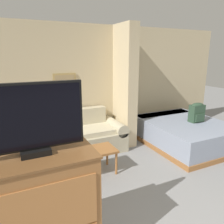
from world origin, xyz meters
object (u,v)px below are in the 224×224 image
object	(u,v)px
tv	(33,120)
bed	(184,132)
couch	(72,138)
coffee_table	(92,153)
backpack	(197,112)
tv_dresser	(42,214)

from	to	relation	value
tv	bed	bearing A→B (deg)	27.37
couch	tv	xyz separation A→B (m)	(-0.93, -2.34, 1.16)
couch	coffee_table	bearing A→B (deg)	-85.57
tv	bed	size ratio (longest dim) A/B	0.41
coffee_table	tv	world-z (taller)	tv
coffee_table	backpack	distance (m)	2.56
coffee_table	bed	world-z (taller)	bed
couch	bed	xyz separation A→B (m)	(2.40, -0.62, -0.04)
tv	couch	bearing A→B (deg)	68.43
couch	tv_dresser	world-z (taller)	tv_dresser
tv_dresser	backpack	size ratio (longest dim) A/B	2.75
couch	bed	size ratio (longest dim) A/B	1.07
coffee_table	tv_dresser	distance (m)	1.72
tv_dresser	tv	size ratio (longest dim) A/B	1.43
backpack	bed	bearing A→B (deg)	144.88
bed	backpack	bearing A→B (deg)	-35.12
coffee_table	tv	size ratio (longest dim) A/B	0.96
bed	backpack	size ratio (longest dim) A/B	4.73
couch	bed	world-z (taller)	couch
bed	tv_dresser	bearing A→B (deg)	-152.61
backpack	tv_dresser	bearing A→B (deg)	-155.81
tv	bed	distance (m)	3.93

